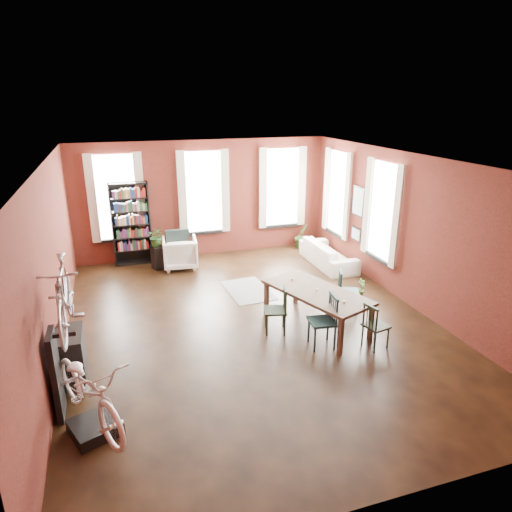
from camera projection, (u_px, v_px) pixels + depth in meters
name	position (u px, v px, depth m)	size (l,w,h in m)	color
room	(255.00, 211.00, 9.02)	(9.00, 9.04, 3.22)	black
dining_table	(316.00, 308.00, 8.90)	(0.99, 2.18, 0.74)	brown
dining_chair_a	(322.00, 321.00, 8.12)	(0.45, 0.45, 0.98)	#1A3639
dining_chair_b	(275.00, 310.00, 8.63)	(0.42, 0.42, 0.90)	black
dining_chair_c	(376.00, 325.00, 8.12)	(0.39, 0.39, 0.84)	#212F1C
dining_chair_d	(348.00, 292.00, 9.44)	(0.42, 0.42, 0.91)	#1B3B3B
bookshelf	(131.00, 224.00, 12.02)	(1.00, 0.32, 2.20)	black
white_armchair	(180.00, 251.00, 11.94)	(0.86, 0.81, 0.89)	white
cream_sofa	(329.00, 250.00, 12.15)	(2.08, 0.61, 0.81)	beige
striped_rug	(248.00, 290.00, 10.63)	(0.92, 1.48, 0.01)	black
bike_trainer	(95.00, 427.00, 6.11)	(0.59, 0.59, 0.17)	black
bike_wall_rack	(56.00, 375.00, 6.28)	(0.16, 0.60, 1.30)	black
console_table	(72.00, 356.00, 7.21)	(0.40, 0.80, 0.80)	black
plant_stand	(158.00, 257.00, 11.92)	(0.30, 0.30, 0.61)	black
plant_by_sofa	(301.00, 242.00, 13.60)	(0.41, 0.74, 0.33)	#2E5321
plant_small	(361.00, 292.00, 10.35)	(0.21, 0.40, 0.14)	#396227
bicycle_floor	(85.00, 359.00, 5.76)	(0.67, 1.02, 1.93)	silver
bicycle_hung	(60.00, 273.00, 5.87)	(0.47, 1.00, 1.66)	#A5A8AD
plant_on_stand	(157.00, 239.00, 11.78)	(0.46, 0.52, 0.40)	#265421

